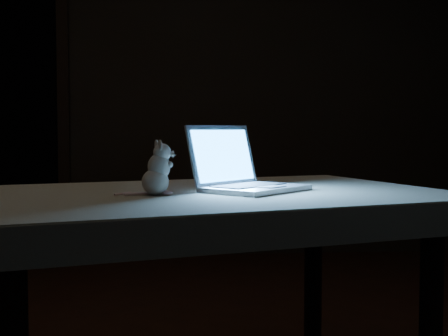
{
  "coord_description": "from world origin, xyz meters",
  "views": [
    {
      "loc": [
        0.17,
        -2.2,
        0.92
      ],
      "look_at": [
        0.32,
        -0.23,
        0.8
      ],
      "focal_mm": 52.0,
      "sensor_mm": 36.0,
      "label": 1
    }
  ],
  "objects": [
    {
      "name": "back_wall",
      "position": [
        0.0,
        2.5,
        1.3
      ],
      "size": [
        4.5,
        0.04,
        2.6
      ],
      "primitive_type": "cube",
      "color": "black",
      "rests_on": "ground"
    },
    {
      "name": "plush_mouse",
      "position": [
        0.12,
        -0.35,
        0.81
      ],
      "size": [
        0.16,
        0.16,
        0.16
      ],
      "primitive_type": null,
      "rotation": [
        0.0,
        0.0,
        0.69
      ],
      "color": "silver",
      "rests_on": "tablecloth"
    },
    {
      "name": "tablecloth",
      "position": [
        0.22,
        -0.26,
        0.69
      ],
      "size": [
        1.73,
        1.58,
        0.09
      ],
      "primitive_type": null,
      "rotation": [
        0.0,
        0.0,
        0.57
      ],
      "color": "#BBB69D",
      "rests_on": "table"
    },
    {
      "name": "table",
      "position": [
        0.26,
        -0.26,
        0.36
      ],
      "size": [
        1.55,
        1.24,
        0.72
      ],
      "primitive_type": null,
      "rotation": [
        0.0,
        0.0,
        0.31
      ],
      "color": "black",
      "rests_on": "floor"
    },
    {
      "name": "laptop",
      "position": [
        0.42,
        -0.25,
        0.83
      ],
      "size": [
        0.4,
        0.4,
        0.21
      ],
      "primitive_type": null,
      "rotation": [
        0.0,
        0.0,
        0.81
      ],
      "color": "silver",
      "rests_on": "tablecloth"
    }
  ]
}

